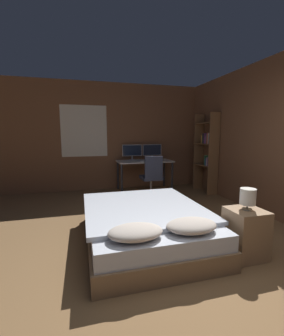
% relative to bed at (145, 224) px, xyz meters
% --- Properties ---
extents(ground_plane, '(20.00, 20.00, 0.00)m').
position_rel_bed_xyz_m(ground_plane, '(0.29, -1.31, -0.23)').
color(ground_plane, brown).
extents(wall_back, '(12.00, 0.08, 2.70)m').
position_rel_bed_xyz_m(wall_back, '(0.27, 3.09, 1.12)').
color(wall_back, brown).
rests_on(wall_back, ground_plane).
extents(wall_side_right, '(0.06, 12.00, 2.70)m').
position_rel_bed_xyz_m(wall_side_right, '(2.33, 0.19, 1.12)').
color(wall_side_right, brown).
rests_on(wall_side_right, ground_plane).
extents(bed, '(1.55, 1.95, 0.53)m').
position_rel_bed_xyz_m(bed, '(0.00, 0.00, 0.00)').
color(bed, '#846647').
rests_on(bed, ground_plane).
extents(nightstand, '(0.39, 0.39, 0.57)m').
position_rel_bed_xyz_m(nightstand, '(1.01, -0.68, 0.05)').
color(nightstand, '#997551').
rests_on(nightstand, ground_plane).
extents(bedside_lamp, '(0.17, 0.17, 0.25)m').
position_rel_bed_xyz_m(bedside_lamp, '(1.01, -0.68, 0.49)').
color(bedside_lamp, gray).
rests_on(bedside_lamp, nightstand).
extents(desk, '(1.38, 0.66, 0.76)m').
position_rel_bed_xyz_m(desk, '(0.75, 2.69, 0.43)').
color(desk, beige).
rests_on(desk, ground_plane).
extents(monitor_left, '(0.51, 0.16, 0.40)m').
position_rel_bed_xyz_m(monitor_left, '(0.48, 2.92, 0.76)').
color(monitor_left, '#B7B7BC').
rests_on(monitor_left, desk).
extents(monitor_right, '(0.51, 0.16, 0.40)m').
position_rel_bed_xyz_m(monitor_right, '(1.02, 2.92, 0.76)').
color(monitor_right, '#B7B7BC').
rests_on(monitor_right, desk).
extents(keyboard, '(0.40, 0.13, 0.02)m').
position_rel_bed_xyz_m(keyboard, '(0.75, 2.46, 0.54)').
color(keyboard, '#B7B7BC').
rests_on(keyboard, desk).
extents(computer_mouse, '(0.07, 0.05, 0.04)m').
position_rel_bed_xyz_m(computer_mouse, '(1.04, 2.46, 0.55)').
color(computer_mouse, '#B7B7BC').
rests_on(computer_mouse, desk).
extents(office_chair, '(0.52, 0.52, 0.95)m').
position_rel_bed_xyz_m(office_chair, '(0.71, 1.96, 0.15)').
color(office_chair, black).
rests_on(office_chair, ground_plane).
extents(bookshelf, '(0.26, 0.70, 1.91)m').
position_rel_bed_xyz_m(bookshelf, '(2.15, 2.07, 0.84)').
color(bookshelf, brown).
rests_on(bookshelf, ground_plane).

